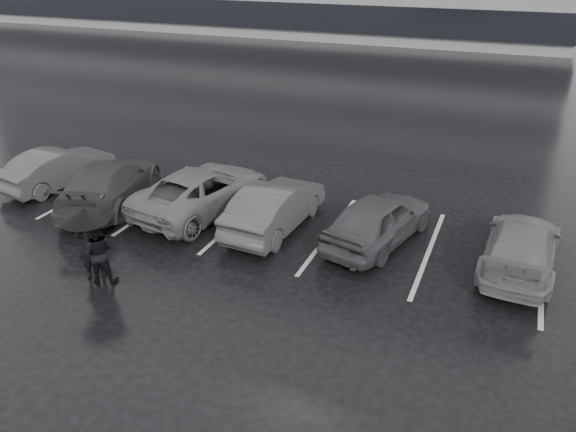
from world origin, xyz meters
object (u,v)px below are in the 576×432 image
(car_west_b, at_px, (202,190))
(pedestrian_right, at_px, (98,252))
(car_main, at_px, (378,219))
(car_west_c, at_px, (110,183))
(car_west_d, at_px, (59,167))
(pedestrian_left, at_px, (91,245))
(car_east, at_px, (521,246))
(car_west_a, at_px, (275,206))

(car_west_b, distance_m, pedestrian_right, 4.51)
(car_main, relative_size, car_west_c, 0.85)
(car_west_d, distance_m, pedestrian_right, 6.91)
(car_main, distance_m, pedestrian_right, 7.26)
(car_main, bearing_deg, car_west_c, 18.69)
(car_main, bearing_deg, car_west_b, 14.43)
(car_west_b, distance_m, car_west_d, 5.50)
(pedestrian_left, xyz_separation_m, pedestrian_right, (0.28, -0.10, -0.10))
(car_east, bearing_deg, pedestrian_right, 29.65)
(car_west_b, bearing_deg, pedestrian_right, 97.26)
(car_main, xyz_separation_m, car_east, (3.65, 0.03, -0.08))
(car_west_a, height_order, pedestrian_right, pedestrian_right)
(car_west_b, xyz_separation_m, car_west_d, (-5.50, -0.11, -0.04))
(car_west_a, bearing_deg, car_west_c, 7.20)
(car_west_d, xyz_separation_m, car_east, (14.62, 0.19, -0.03))
(pedestrian_left, height_order, pedestrian_right, pedestrian_left)
(car_west_d, bearing_deg, pedestrian_left, 150.17)
(car_main, xyz_separation_m, pedestrian_right, (-5.65, -4.55, 0.12))
(car_main, xyz_separation_m, car_west_a, (-2.94, -0.29, -0.01))
(car_main, distance_m, car_west_c, 8.43)
(car_west_c, xyz_separation_m, pedestrian_left, (2.48, -3.76, 0.22))
(car_west_d, xyz_separation_m, pedestrian_right, (5.32, -4.40, 0.17))
(car_west_d, height_order, car_east, car_west_d)
(car_east, relative_size, pedestrian_left, 2.32)
(pedestrian_right, bearing_deg, car_west_d, -64.87)
(car_west_c, height_order, pedestrian_left, pedestrian_left)
(car_west_a, relative_size, car_west_c, 0.86)
(car_main, xyz_separation_m, car_west_b, (-5.47, -0.05, -0.01))
(car_main, relative_size, car_east, 0.96)
(car_west_c, xyz_separation_m, pedestrian_right, (2.75, -3.86, 0.12))
(pedestrian_left, bearing_deg, car_main, 178.16)
(car_west_a, distance_m, pedestrian_left, 5.13)
(car_west_a, xyz_separation_m, car_west_d, (-8.03, 0.14, -0.04))
(pedestrian_left, bearing_deg, car_west_c, -95.41)
(car_west_c, bearing_deg, car_west_b, 176.92)
(car_west_d, relative_size, pedestrian_left, 2.14)
(car_east, bearing_deg, pedestrian_left, 28.50)
(car_west_a, bearing_deg, pedestrian_right, 60.52)
(car_west_b, distance_m, pedestrian_left, 4.44)
(car_west_b, bearing_deg, car_west_c, 22.01)
(car_main, height_order, car_west_b, car_main)
(car_west_b, xyz_separation_m, car_west_c, (-2.93, -0.65, 0.02))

